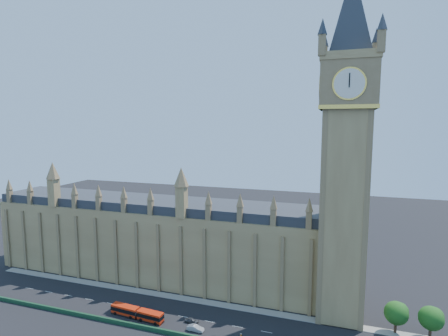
% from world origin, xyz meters
% --- Properties ---
extents(ground, '(400.00, 400.00, 0.00)m').
position_xyz_m(ground, '(0.00, 0.00, 0.00)').
color(ground, black).
rests_on(ground, ground).
extents(palace_westminster, '(120.00, 20.00, 28.00)m').
position_xyz_m(palace_westminster, '(-25.00, 22.00, 13.86)').
color(palace_westminster, olive).
rests_on(palace_westminster, ground).
extents(elizabeth_tower, '(20.59, 20.59, 105.00)m').
position_xyz_m(elizabeth_tower, '(38.00, 13.99, 54.56)').
color(elizabeth_tower, olive).
rests_on(elizabeth_tower, ground).
extents(bridge_parapet, '(160.00, 0.60, 1.20)m').
position_xyz_m(bridge_parapet, '(0.00, -9.00, 0.60)').
color(bridge_parapet, '#1E4C2D').
rests_on(bridge_parapet, ground).
extents(kerb_north, '(160.00, 3.00, 0.16)m').
position_xyz_m(kerb_north, '(0.00, 9.50, 0.08)').
color(kerb_north, gray).
rests_on(kerb_north, ground).
extents(tree_east_near, '(6.00, 6.00, 8.50)m').
position_xyz_m(tree_east_near, '(52.22, 10.08, 5.64)').
color(tree_east_near, '#382619').
rests_on(tree_east_near, ground).
extents(tree_east_far, '(6.00, 6.00, 8.50)m').
position_xyz_m(tree_east_far, '(60.22, 10.08, 5.64)').
color(tree_east_far, '#382619').
rests_on(tree_east_far, ground).
extents(red_bus, '(16.61, 3.78, 2.80)m').
position_xyz_m(red_bus, '(-16.10, -4.60, 1.47)').
color(red_bus, red).
rests_on(red_bus, ground).
extents(car_grey, '(3.87, 1.64, 1.31)m').
position_xyz_m(car_grey, '(-0.44, -2.04, 0.65)').
color(car_grey, '#393C40').
rests_on(car_grey, ground).
extents(car_silver, '(4.63, 1.72, 1.51)m').
position_xyz_m(car_silver, '(2.00, -5.34, 0.76)').
color(car_silver, '#A0A3A7').
rests_on(car_silver, ground).
extents(cone_a, '(0.47, 0.47, 0.71)m').
position_xyz_m(cone_a, '(14.00, -3.57, 0.35)').
color(cone_a, black).
rests_on(cone_a, ground).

